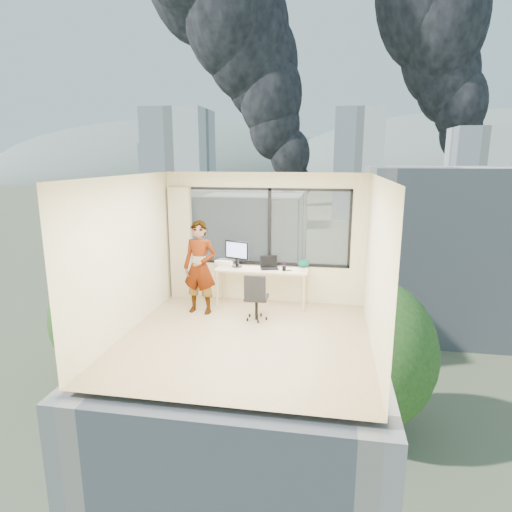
% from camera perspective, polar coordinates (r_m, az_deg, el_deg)
% --- Properties ---
extents(floor, '(4.00, 4.00, 0.01)m').
position_cam_1_polar(floor, '(7.15, -1.40, -10.81)').
color(floor, tan).
rests_on(floor, ground).
extents(ceiling, '(4.00, 4.00, 0.01)m').
position_cam_1_polar(ceiling, '(6.55, -1.53, 10.49)').
color(ceiling, white).
rests_on(ceiling, ground).
extents(wall_front, '(4.00, 0.01, 2.60)m').
position_cam_1_polar(wall_front, '(4.87, -6.11, -6.06)').
color(wall_front, beige).
rests_on(wall_front, ground).
extents(wall_left, '(0.01, 4.00, 2.60)m').
position_cam_1_polar(wall_left, '(7.38, -16.86, 0.02)').
color(wall_left, beige).
rests_on(wall_left, ground).
extents(wall_right, '(0.01, 4.00, 2.60)m').
position_cam_1_polar(wall_right, '(6.65, 15.71, -1.30)').
color(wall_right, beige).
rests_on(wall_right, ground).
extents(window_wall, '(3.30, 0.16, 1.55)m').
position_cam_1_polar(window_wall, '(8.62, 1.47, 3.88)').
color(window_wall, black).
rests_on(window_wall, ground).
extents(curtain, '(0.45, 0.14, 2.30)m').
position_cam_1_polar(curtain, '(9.00, -9.88, 1.65)').
color(curtain, beige).
rests_on(curtain, floor).
extents(desk, '(1.80, 0.60, 0.75)m').
position_cam_1_polar(desk, '(8.55, 0.76, -4.09)').
color(desk, beige).
rests_on(desk, floor).
extents(chair, '(0.46, 0.46, 0.89)m').
position_cam_1_polar(chair, '(7.77, 0.06, -5.33)').
color(chair, black).
rests_on(chair, floor).
extents(person, '(0.68, 0.49, 1.76)m').
position_cam_1_polar(person, '(8.09, -7.44, -1.50)').
color(person, '#2D2D33').
rests_on(person, floor).
extents(monitor, '(0.53, 0.28, 0.53)m').
position_cam_1_polar(monitor, '(8.55, -2.54, 0.31)').
color(monitor, black).
rests_on(monitor, desk).
extents(game_console, '(0.39, 0.35, 0.08)m').
position_cam_1_polar(game_console, '(8.83, -4.12, -0.78)').
color(game_console, white).
rests_on(game_console, desk).
extents(laptop, '(0.42, 0.44, 0.22)m').
position_cam_1_polar(laptop, '(8.41, 1.80, -0.97)').
color(laptop, black).
rests_on(laptop, desk).
extents(cellphone, '(0.10, 0.05, 0.01)m').
position_cam_1_polar(cellphone, '(8.32, 4.39, -1.89)').
color(cellphone, black).
rests_on(cellphone, desk).
extents(pen_cup, '(0.09, 0.09, 0.10)m').
position_cam_1_polar(pen_cup, '(8.30, 3.74, -1.61)').
color(pen_cup, black).
rests_on(pen_cup, desk).
extents(handbag, '(0.25, 0.17, 0.18)m').
position_cam_1_polar(handbag, '(8.55, 6.30, -0.96)').
color(handbag, '#0B473F').
rests_on(handbag, desk).
extents(exterior_ground, '(400.00, 400.00, 0.04)m').
position_cam_1_polar(exterior_ground, '(127.55, 9.26, 5.14)').
color(exterior_ground, '#515B3D').
rests_on(exterior_ground, ground).
extents(near_bldg_a, '(16.00, 12.00, 14.00)m').
position_cam_1_polar(near_bldg_a, '(39.11, -5.70, -1.78)').
color(near_bldg_a, beige).
rests_on(near_bldg_a, exterior_ground).
extents(near_bldg_b, '(14.00, 13.00, 16.00)m').
position_cam_1_polar(near_bldg_b, '(46.54, 22.99, 0.88)').
color(near_bldg_b, silver).
rests_on(near_bldg_b, exterior_ground).
extents(far_tower_a, '(14.00, 14.00, 28.00)m').
position_cam_1_polar(far_tower_a, '(107.75, -9.99, 11.19)').
color(far_tower_a, silver).
rests_on(far_tower_a, exterior_ground).
extents(far_tower_b, '(13.00, 13.00, 30.00)m').
position_cam_1_polar(far_tower_b, '(126.61, 13.20, 11.73)').
color(far_tower_b, silver).
rests_on(far_tower_b, exterior_ground).
extents(far_tower_c, '(15.00, 15.00, 26.00)m').
position_cam_1_polar(far_tower_c, '(152.85, 26.95, 10.09)').
color(far_tower_c, silver).
rests_on(far_tower_c, exterior_ground).
extents(far_tower_d, '(16.00, 14.00, 22.00)m').
position_cam_1_polar(far_tower_d, '(168.10, -11.71, 10.64)').
color(far_tower_d, silver).
rests_on(far_tower_d, exterior_ground).
extents(hill_a, '(288.00, 216.00, 90.00)m').
position_cam_1_polar(hill_a, '(348.63, -10.64, 9.92)').
color(hill_a, slate).
rests_on(hill_a, exterior_ground).
extents(hill_b, '(300.00, 220.00, 96.00)m').
position_cam_1_polar(hill_b, '(341.43, 27.01, 8.69)').
color(hill_b, slate).
rests_on(hill_b, exterior_ground).
extents(tree_a, '(7.00, 7.00, 8.00)m').
position_cam_1_polar(tree_a, '(35.67, -20.19, -9.09)').
color(tree_a, '#234D19').
rests_on(tree_a, exterior_ground).
extents(tree_b, '(7.60, 7.60, 9.00)m').
position_cam_1_polar(tree_b, '(27.51, 14.91, -14.30)').
color(tree_b, '#234D19').
rests_on(tree_b, exterior_ground).
extents(smoke_plume_a, '(40.00, 24.00, 90.00)m').
position_cam_1_polar(smoke_plume_a, '(160.93, 6.24, 25.81)').
color(smoke_plume_a, black).
rests_on(smoke_plume_a, exterior_ground).
extents(smoke_plume_b, '(30.00, 18.00, 70.00)m').
position_cam_1_polar(smoke_plume_b, '(185.98, 28.22, 18.91)').
color(smoke_plume_b, black).
rests_on(smoke_plume_b, exterior_ground).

